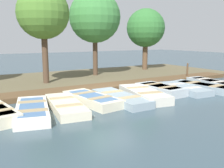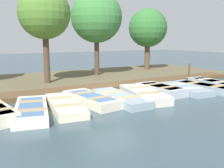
{
  "view_description": "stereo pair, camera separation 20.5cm",
  "coord_description": "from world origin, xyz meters",
  "px_view_note": "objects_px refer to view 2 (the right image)",
  "views": [
    {
      "loc": [
        10.59,
        -6.33,
        2.74
      ],
      "look_at": [
        0.69,
        -0.31,
        0.65
      ],
      "focal_mm": 40.0,
      "sensor_mm": 36.0,
      "label": 1
    },
    {
      "loc": [
        10.7,
        -6.15,
        2.74
      ],
      "look_at": [
        0.69,
        -0.31,
        0.65
      ],
      "focal_mm": 40.0,
      "sensor_mm": 36.0,
      "label": 2
    }
  ],
  "objects_px": {
    "rowboat_9": "(205,87)",
    "park_tree_right": "(148,28)",
    "rowboat_2": "(31,110)",
    "rowboat_5": "(120,98)",
    "park_tree_center": "(96,17)",
    "rowboat_10": "(212,83)",
    "rowboat_3": "(65,105)",
    "mooring_post_far": "(189,71)",
    "rowboat_4": "(91,99)",
    "rowboat_8": "(184,89)",
    "rowboat_7": "(161,89)",
    "rowboat_6": "(144,94)",
    "park_tree_left": "(44,14)"
  },
  "relations": [
    {
      "from": "rowboat_8",
      "to": "rowboat_6",
      "type": "bearing_deg",
      "value": -82.01
    },
    {
      "from": "rowboat_8",
      "to": "park_tree_center",
      "type": "relative_size",
      "value": 0.54
    },
    {
      "from": "rowboat_8",
      "to": "park_tree_right",
      "type": "height_order",
      "value": "park_tree_right"
    },
    {
      "from": "rowboat_10",
      "to": "park_tree_center",
      "type": "relative_size",
      "value": 0.53
    },
    {
      "from": "park_tree_right",
      "to": "rowboat_2",
      "type": "bearing_deg",
      "value": -55.82
    },
    {
      "from": "rowboat_10",
      "to": "park_tree_right",
      "type": "relative_size",
      "value": 0.61
    },
    {
      "from": "rowboat_6",
      "to": "park_tree_left",
      "type": "bearing_deg",
      "value": -139.92
    },
    {
      "from": "rowboat_3",
      "to": "park_tree_center",
      "type": "relative_size",
      "value": 0.58
    },
    {
      "from": "rowboat_3",
      "to": "park_tree_right",
      "type": "bearing_deg",
      "value": 135.61
    },
    {
      "from": "rowboat_9",
      "to": "park_tree_right",
      "type": "height_order",
      "value": "park_tree_right"
    },
    {
      "from": "rowboat_2",
      "to": "rowboat_6",
      "type": "distance_m",
      "value": 5.14
    },
    {
      "from": "rowboat_4",
      "to": "mooring_post_far",
      "type": "distance_m",
      "value": 8.9
    },
    {
      "from": "rowboat_4",
      "to": "park_tree_right",
      "type": "bearing_deg",
      "value": 123.2
    },
    {
      "from": "rowboat_10",
      "to": "rowboat_8",
      "type": "bearing_deg",
      "value": -77.09
    },
    {
      "from": "rowboat_2",
      "to": "mooring_post_far",
      "type": "bearing_deg",
      "value": 117.73
    },
    {
      "from": "rowboat_7",
      "to": "park_tree_center",
      "type": "distance_m",
      "value": 7.73
    },
    {
      "from": "park_tree_left",
      "to": "mooring_post_far",
      "type": "bearing_deg",
      "value": 73.12
    },
    {
      "from": "park_tree_right",
      "to": "rowboat_9",
      "type": "bearing_deg",
      "value": -16.78
    },
    {
      "from": "rowboat_7",
      "to": "park_tree_left",
      "type": "bearing_deg",
      "value": -142.84
    },
    {
      "from": "park_tree_left",
      "to": "park_tree_center",
      "type": "xyz_separation_m",
      "value": [
        -1.41,
        4.04,
        0.07
      ]
    },
    {
      "from": "rowboat_7",
      "to": "park_tree_right",
      "type": "height_order",
      "value": "park_tree_right"
    },
    {
      "from": "rowboat_4",
      "to": "rowboat_7",
      "type": "bearing_deg",
      "value": 82.78
    },
    {
      "from": "rowboat_10",
      "to": "mooring_post_far",
      "type": "height_order",
      "value": "mooring_post_far"
    },
    {
      "from": "rowboat_4",
      "to": "rowboat_3",
      "type": "bearing_deg",
      "value": -84.98
    },
    {
      "from": "rowboat_2",
      "to": "park_tree_left",
      "type": "bearing_deg",
      "value": 172.12
    },
    {
      "from": "rowboat_7",
      "to": "rowboat_9",
      "type": "height_order",
      "value": "rowboat_7"
    },
    {
      "from": "rowboat_10",
      "to": "park_tree_left",
      "type": "distance_m",
      "value": 10.57
    },
    {
      "from": "park_tree_right",
      "to": "rowboat_7",
      "type": "bearing_deg",
      "value": -33.65
    },
    {
      "from": "rowboat_9",
      "to": "park_tree_right",
      "type": "relative_size",
      "value": 0.7
    },
    {
      "from": "rowboat_7",
      "to": "park_tree_right",
      "type": "distance_m",
      "value": 9.64
    },
    {
      "from": "rowboat_5",
      "to": "park_tree_left",
      "type": "bearing_deg",
      "value": -162.68
    },
    {
      "from": "park_tree_right",
      "to": "rowboat_3",
      "type": "bearing_deg",
      "value": -52.75
    },
    {
      "from": "rowboat_5",
      "to": "park_tree_center",
      "type": "xyz_separation_m",
      "value": [
        -6.93,
        2.38,
        4.08
      ]
    },
    {
      "from": "rowboat_7",
      "to": "mooring_post_far",
      "type": "bearing_deg",
      "value": 115.06
    },
    {
      "from": "rowboat_2",
      "to": "rowboat_10",
      "type": "height_order",
      "value": "rowboat_10"
    },
    {
      "from": "rowboat_5",
      "to": "rowboat_10",
      "type": "bearing_deg",
      "value": 93.5
    },
    {
      "from": "rowboat_4",
      "to": "park_tree_center",
      "type": "bearing_deg",
      "value": 144.38
    },
    {
      "from": "rowboat_3",
      "to": "park_tree_center",
      "type": "bearing_deg",
      "value": 152.68
    },
    {
      "from": "rowboat_2",
      "to": "rowboat_9",
      "type": "height_order",
      "value": "rowboat_9"
    },
    {
      "from": "rowboat_7",
      "to": "park_tree_right",
      "type": "xyz_separation_m",
      "value": [
        -7.5,
        4.99,
        3.41
      ]
    },
    {
      "from": "rowboat_3",
      "to": "park_tree_center",
      "type": "xyz_separation_m",
      "value": [
        -6.85,
        4.92,
        4.08
      ]
    },
    {
      "from": "park_tree_left",
      "to": "park_tree_center",
      "type": "relative_size",
      "value": 0.94
    },
    {
      "from": "park_tree_center",
      "to": "park_tree_right",
      "type": "bearing_deg",
      "value": 99.75
    },
    {
      "from": "rowboat_4",
      "to": "rowboat_5",
      "type": "bearing_deg",
      "value": 66.83
    },
    {
      "from": "rowboat_8",
      "to": "mooring_post_far",
      "type": "height_order",
      "value": "mooring_post_far"
    },
    {
      "from": "rowboat_6",
      "to": "park_tree_center",
      "type": "height_order",
      "value": "park_tree_center"
    },
    {
      "from": "park_tree_right",
      "to": "park_tree_left",
      "type": "bearing_deg",
      "value": -76.02
    },
    {
      "from": "rowboat_9",
      "to": "mooring_post_far",
      "type": "bearing_deg",
      "value": 137.97
    },
    {
      "from": "rowboat_10",
      "to": "park_tree_center",
      "type": "bearing_deg",
      "value": -140.06
    },
    {
      "from": "rowboat_10",
      "to": "park_tree_center",
      "type": "height_order",
      "value": "park_tree_center"
    }
  ]
}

